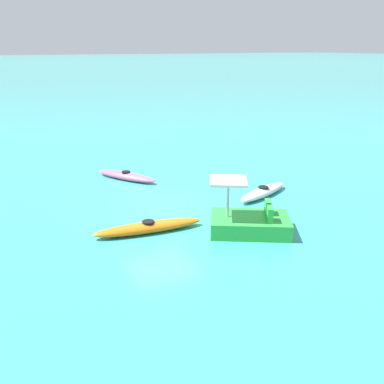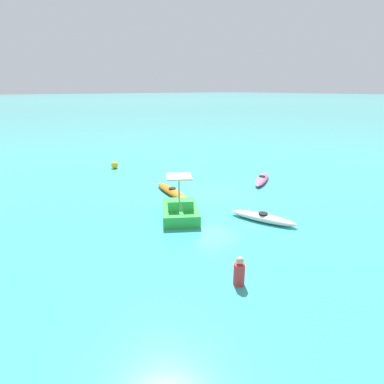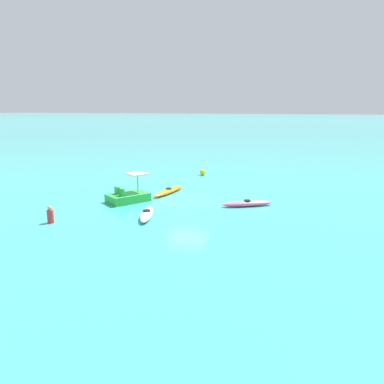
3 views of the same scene
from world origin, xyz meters
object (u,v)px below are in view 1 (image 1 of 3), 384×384
Objects in this scene: pedal_boat_green at (249,222)px; kayak_pink at (126,176)px; kayak_orange at (148,227)px; kayak_white at (263,192)px.

kayak_pink is at bearing -79.38° from pedal_boat_green.
kayak_pink is 0.84× the size of kayak_orange.
kayak_orange is (5.23, 0.97, -0.00)m from kayak_white.
kayak_orange is 1.22× the size of pedal_boat_green.
kayak_pink is 1.03× the size of pedal_boat_green.
kayak_white is 0.83× the size of kayak_orange.
pedal_boat_green is at bearing 151.17° from kayak_orange.
pedal_boat_green reaches higher than kayak_orange.
pedal_boat_green is at bearing 44.67° from kayak_white.
kayak_pink is 7.18m from pedal_boat_green.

